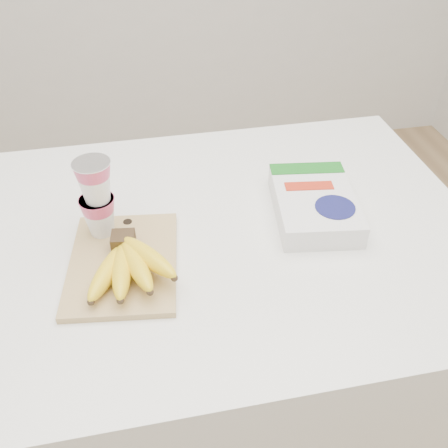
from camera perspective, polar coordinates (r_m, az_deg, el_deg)
The scene contains 6 objects.
room at distance 0.93m, azimuth -5.01°, elevation 15.99°, with size 4.00×4.00×4.00m.
table at distance 1.49m, azimuth -3.12°, elevation -15.64°, with size 1.32×0.88×0.99m, color white.
cutting_board at distance 1.06m, azimuth -11.44°, elevation -4.35°, with size 0.22×0.30×0.01m, color tan.
bananas at distance 1.00m, azimuth -10.89°, elevation -4.52°, with size 0.20×0.20×0.07m.
yogurt_stack at distance 1.07m, azimuth -14.36°, elevation 3.09°, with size 0.08×0.08×0.18m.
cereal_box at distance 1.17m, azimuth 10.28°, elevation 2.28°, with size 0.21×0.28×0.06m.
Camera 1 is at (-0.09, -0.85, 1.72)m, focal length 40.00 mm.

